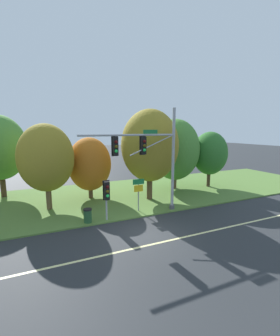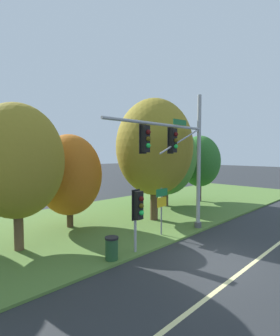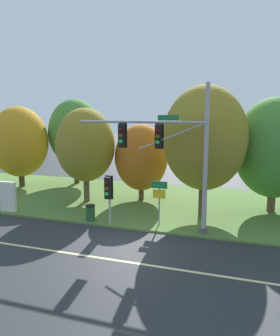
{
  "view_description": "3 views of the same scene",
  "coord_description": "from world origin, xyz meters",
  "px_view_note": "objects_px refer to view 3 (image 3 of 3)",
  "views": [
    {
      "loc": [
        -5.63,
        -11.29,
        6.12
      ],
      "look_at": [
        1.11,
        4.03,
        3.29
      ],
      "focal_mm": 24.0,
      "sensor_mm": 36.0,
      "label": 1
    },
    {
      "loc": [
        -9.76,
        -5.17,
        4.44
      ],
      "look_at": [
        -0.18,
        4.24,
        3.66
      ],
      "focal_mm": 28.0,
      "sensor_mm": 36.0,
      "label": 2
    },
    {
      "loc": [
        5.34,
        -13.41,
        6.23
      ],
      "look_at": [
        -0.67,
        4.62,
        3.06
      ],
      "focal_mm": 35.0,
      "sensor_mm": 36.0,
      "label": 3
    }
  ],
  "objects_px": {
    "info_kiosk": "(8,197)",
    "trash_bin": "(90,213)",
    "tree_mid_verge": "(141,157)",
    "pedestrian_signal_near_kerb": "(108,190)",
    "tree_right_far": "(275,148)",
    "tree_behind_signpost": "(85,145)",
    "tree_left_of_mast": "(75,133)",
    "tree_tall_centre": "(205,138)",
    "traffic_signal_mast": "(170,148)",
    "tree_nearest_road": "(20,142)",
    "route_sign_post": "(159,195)"
  },
  "relations": [
    {
      "from": "tree_mid_verge",
      "to": "trash_bin",
      "type": "height_order",
      "value": "tree_mid_verge"
    },
    {
      "from": "tree_left_of_mast",
      "to": "tree_behind_signpost",
      "type": "distance_m",
      "value": 6.41
    },
    {
      "from": "tree_left_of_mast",
      "to": "tree_tall_centre",
      "type": "distance_m",
      "value": 13.36
    },
    {
      "from": "tree_right_far",
      "to": "trash_bin",
      "type": "relative_size",
      "value": 7.69
    },
    {
      "from": "info_kiosk",
      "to": "route_sign_post",
      "type": "bearing_deg",
      "value": 3.41
    },
    {
      "from": "traffic_signal_mast",
      "to": "tree_left_of_mast",
      "type": "xyz_separation_m",
      "value": [
        -10.55,
        9.0,
        0.1
      ]
    },
    {
      "from": "pedestrian_signal_near_kerb",
      "to": "tree_behind_signpost",
      "type": "distance_m",
      "value": 5.71
    },
    {
      "from": "tree_tall_centre",
      "to": "trash_bin",
      "type": "relative_size",
      "value": 8.38
    },
    {
      "from": "tree_mid_verge",
      "to": "trash_bin",
      "type": "bearing_deg",
      "value": -103.54
    },
    {
      "from": "tree_nearest_road",
      "to": "tree_right_far",
      "type": "height_order",
      "value": "tree_right_far"
    },
    {
      "from": "tree_mid_verge",
      "to": "tree_nearest_road",
      "type": "bearing_deg",
      "value": 175.82
    },
    {
      "from": "tree_right_far",
      "to": "info_kiosk",
      "type": "bearing_deg",
      "value": -161.64
    },
    {
      "from": "traffic_signal_mast",
      "to": "info_kiosk",
      "type": "bearing_deg",
      "value": 179.68
    },
    {
      "from": "pedestrian_signal_near_kerb",
      "to": "tree_nearest_road",
      "type": "relative_size",
      "value": 0.41
    },
    {
      "from": "info_kiosk",
      "to": "trash_bin",
      "type": "relative_size",
      "value": 2.04
    },
    {
      "from": "pedestrian_signal_near_kerb",
      "to": "tree_tall_centre",
      "type": "bearing_deg",
      "value": 34.45
    },
    {
      "from": "trash_bin",
      "to": "tree_right_far",
      "type": "bearing_deg",
      "value": 27.93
    },
    {
      "from": "tree_nearest_road",
      "to": "info_kiosk",
      "type": "relative_size",
      "value": 3.54
    },
    {
      "from": "tree_nearest_road",
      "to": "trash_bin",
      "type": "bearing_deg",
      "value": -32.93
    },
    {
      "from": "tree_tall_centre",
      "to": "info_kiosk",
      "type": "bearing_deg",
      "value": -165.99
    },
    {
      "from": "tree_behind_signpost",
      "to": "tree_right_far",
      "type": "height_order",
      "value": "tree_right_far"
    },
    {
      "from": "tree_mid_verge",
      "to": "tree_behind_signpost",
      "type": "bearing_deg",
      "value": -155.23
    },
    {
      "from": "traffic_signal_mast",
      "to": "info_kiosk",
      "type": "xyz_separation_m",
      "value": [
        -10.43,
        0.06,
        -3.44
      ]
    },
    {
      "from": "tree_nearest_road",
      "to": "tree_mid_verge",
      "type": "xyz_separation_m",
      "value": [
        10.92,
        -0.8,
        -0.74
      ]
    },
    {
      "from": "route_sign_post",
      "to": "trash_bin",
      "type": "xyz_separation_m",
      "value": [
        -3.92,
        -0.64,
        -1.21
      ]
    },
    {
      "from": "tree_right_far",
      "to": "info_kiosk",
      "type": "distance_m",
      "value": 16.96
    },
    {
      "from": "tree_tall_centre",
      "to": "traffic_signal_mast",
      "type": "bearing_deg",
      "value": -114.79
    },
    {
      "from": "tree_left_of_mast",
      "to": "info_kiosk",
      "type": "relative_size",
      "value": 3.89
    },
    {
      "from": "info_kiosk",
      "to": "tree_tall_centre",
      "type": "bearing_deg",
      "value": 14.01
    },
    {
      "from": "pedestrian_signal_near_kerb",
      "to": "tree_nearest_road",
      "type": "xyz_separation_m",
      "value": [
        -10.87,
        6.48,
        1.85
      ]
    },
    {
      "from": "tree_mid_verge",
      "to": "pedestrian_signal_near_kerb",
      "type": "bearing_deg",
      "value": -90.46
    },
    {
      "from": "info_kiosk",
      "to": "trash_bin",
      "type": "distance_m",
      "value": 5.83
    },
    {
      "from": "traffic_signal_mast",
      "to": "pedestrian_signal_near_kerb",
      "type": "height_order",
      "value": "traffic_signal_mast"
    },
    {
      "from": "route_sign_post",
      "to": "tree_right_far",
      "type": "bearing_deg",
      "value": 37.48
    },
    {
      "from": "tree_left_of_mast",
      "to": "info_kiosk",
      "type": "bearing_deg",
      "value": -89.26
    },
    {
      "from": "pedestrian_signal_near_kerb",
      "to": "tree_mid_verge",
      "type": "bearing_deg",
      "value": 89.54
    },
    {
      "from": "tree_nearest_road",
      "to": "tree_behind_signpost",
      "type": "distance_m",
      "value": 7.78
    },
    {
      "from": "traffic_signal_mast",
      "to": "tree_tall_centre",
      "type": "height_order",
      "value": "tree_tall_centre"
    },
    {
      "from": "info_kiosk",
      "to": "trash_bin",
      "type": "xyz_separation_m",
      "value": [
        5.81,
        -0.06,
        -0.47
      ]
    },
    {
      "from": "pedestrian_signal_near_kerb",
      "to": "route_sign_post",
      "type": "relative_size",
      "value": 1.1
    },
    {
      "from": "tree_mid_verge",
      "to": "tree_right_far",
      "type": "height_order",
      "value": "tree_right_far"
    },
    {
      "from": "tree_nearest_road",
      "to": "tree_mid_verge",
      "type": "distance_m",
      "value": 10.97
    },
    {
      "from": "pedestrian_signal_near_kerb",
      "to": "tree_nearest_road",
      "type": "distance_m",
      "value": 12.79
    },
    {
      "from": "tree_nearest_road",
      "to": "tree_mid_verge",
      "type": "bearing_deg",
      "value": -4.18
    },
    {
      "from": "traffic_signal_mast",
      "to": "tree_right_far",
      "type": "height_order",
      "value": "traffic_signal_mast"
    },
    {
      "from": "tree_nearest_road",
      "to": "tree_right_far",
      "type": "xyz_separation_m",
      "value": [
        19.63,
        -0.92,
        0.23
      ]
    },
    {
      "from": "info_kiosk",
      "to": "tree_left_of_mast",
      "type": "bearing_deg",
      "value": 90.74
    },
    {
      "from": "tree_behind_signpost",
      "to": "tree_right_far",
      "type": "relative_size",
      "value": 0.91
    },
    {
      "from": "traffic_signal_mast",
      "to": "trash_bin",
      "type": "xyz_separation_m",
      "value": [
        -4.62,
        0.0,
        -3.91
      ]
    },
    {
      "from": "pedestrian_signal_near_kerb",
      "to": "tree_nearest_road",
      "type": "height_order",
      "value": "tree_nearest_road"
    }
  ]
}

